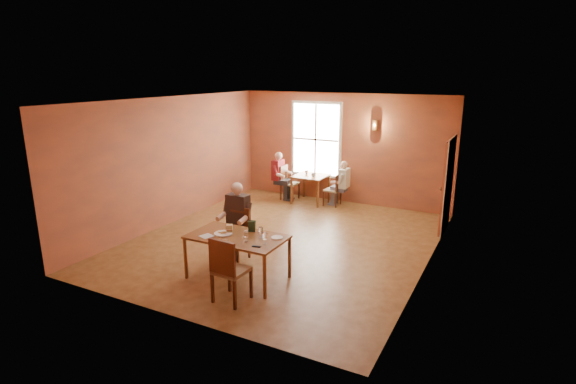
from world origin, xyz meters
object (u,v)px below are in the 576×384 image
at_px(second_table, 311,189).
at_px(chair_diner_maroon, 290,183).
at_px(main_table, 238,257).
at_px(diner_main, 233,225).
at_px(chair_diner_main, 234,235).
at_px(chair_empty, 231,269).
at_px(diner_white, 333,184).
at_px(chair_diner_white, 332,189).
at_px(diner_maroon, 289,177).

xyz_separation_m(second_table, chair_diner_maroon, (-0.65, 0.00, 0.10)).
relative_size(main_table, diner_main, 1.18).
xyz_separation_m(chair_diner_main, chair_empty, (0.87, -1.37, 0.04)).
bearing_deg(chair_empty, chair_diner_maroon, 111.10).
bearing_deg(diner_white, chair_empty, -174.60).
height_order(chair_diner_white, chair_diner_maroon, chair_diner_maroon).
height_order(chair_diner_main, second_table, chair_diner_main).
bearing_deg(main_table, diner_maroon, 107.17).
xyz_separation_m(chair_empty, second_table, (-1.22, 5.67, -0.16)).
bearing_deg(diner_main, second_table, -85.40).
distance_m(main_table, chair_diner_main, 0.83).
distance_m(diner_white, diner_maroon, 1.36).
distance_m(chair_diner_main, diner_white, 4.31).
bearing_deg(diner_maroon, second_table, 90.00).
distance_m(chair_diner_main, chair_diner_white, 4.31).
bearing_deg(chair_diner_main, chair_diner_white, -94.02).
xyz_separation_m(second_table, chair_diner_white, (0.65, 0.00, 0.06)).
xyz_separation_m(diner_main, diner_maroon, (-1.03, 4.33, -0.06)).
xyz_separation_m(chair_diner_main, chair_diner_maroon, (-1.00, 4.30, -0.02)).
distance_m(main_table, second_table, 5.02).
relative_size(second_table, chair_diner_white, 0.98).
bearing_deg(chair_diner_main, chair_diner_maroon, -76.92).
bearing_deg(main_table, chair_diner_main, 127.57).
bearing_deg(second_table, diner_main, -85.40).
xyz_separation_m(chair_diner_white, diner_white, (0.03, 0.00, 0.15)).
xyz_separation_m(chair_diner_white, chair_diner_maroon, (-1.30, 0.00, 0.04)).
height_order(diner_main, chair_diner_maroon, diner_main).
distance_m(second_table, diner_white, 0.71).
distance_m(diner_main, second_table, 4.35).
distance_m(chair_empty, diner_white, 5.69).
relative_size(chair_empty, second_table, 1.25).
distance_m(main_table, chair_diner_white, 4.95).
bearing_deg(diner_white, second_table, 90.00).
relative_size(chair_diner_main, diner_maroon, 0.77).
height_order(chair_empty, second_table, chair_empty).
distance_m(chair_diner_white, diner_white, 0.15).
relative_size(main_table, chair_diner_main, 1.67).
bearing_deg(chair_diner_maroon, chair_empty, 18.21).
distance_m(second_table, chair_diner_white, 0.65).
xyz_separation_m(chair_empty, diner_white, (-0.54, 5.67, 0.05)).
bearing_deg(chair_diner_maroon, main_table, 16.85).
height_order(second_table, chair_diner_maroon, chair_diner_maroon).
distance_m(diner_white, chair_diner_maroon, 1.33).
bearing_deg(diner_white, diner_main, 175.62).
xyz_separation_m(chair_diner_maroon, diner_maroon, (-0.03, 0.00, 0.17)).
height_order(chair_diner_maroon, diner_maroon, diner_maroon).
bearing_deg(diner_maroon, diner_main, 13.37).
relative_size(chair_diner_main, diner_white, 0.84).
distance_m(chair_diner_main, diner_main, 0.21).
bearing_deg(chair_diner_maroon, diner_main, 12.99).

